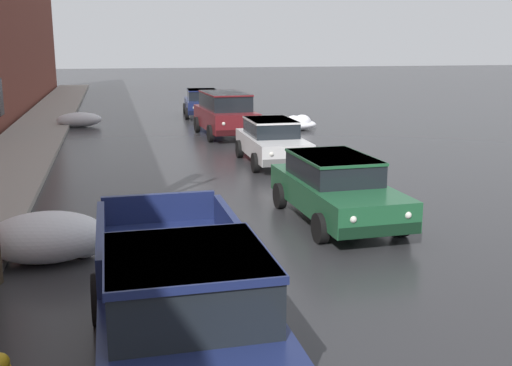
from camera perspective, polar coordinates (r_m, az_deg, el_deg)
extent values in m
cube|color=gray|center=(19.10, -22.78, 0.66)|extent=(2.58, 80.00, 0.15)
cube|color=black|center=(29.13, -22.82, 7.42)|extent=(0.08, 1.10, 1.60)
ellipsoid|color=white|center=(29.76, -16.21, 5.71)|extent=(2.05, 0.93, 0.67)
ellipsoid|color=white|center=(29.90, -17.03, 5.45)|extent=(0.50, 0.42, 0.42)
ellipsoid|color=white|center=(27.58, 3.65, 5.47)|extent=(1.98, 1.24, 0.48)
ellipsoid|color=white|center=(27.42, 3.54, 5.63)|extent=(0.81, 0.67, 0.67)
ellipsoid|color=white|center=(27.52, 4.32, 5.67)|extent=(0.84, 0.70, 0.70)
ellipsoid|color=white|center=(11.44, -19.00, -4.81)|extent=(2.07, 1.33, 0.90)
ellipsoid|color=white|center=(11.50, -15.86, -5.43)|extent=(0.66, 0.55, 0.55)
cube|color=navy|center=(7.22, -7.10, -12.19)|extent=(1.85, 5.29, 0.76)
cube|color=black|center=(6.27, -6.46, -9.20)|extent=(1.60, 1.70, 0.64)
cube|color=navy|center=(6.17, -6.53, -6.79)|extent=(1.64, 1.75, 0.08)
cube|color=navy|center=(8.10, -2.07, -4.72)|extent=(0.12, 2.53, 0.44)
cube|color=navy|center=(7.95, -14.28, -5.46)|extent=(0.12, 2.53, 0.44)
cube|color=navy|center=(9.44, -9.06, -2.30)|extent=(1.71, 0.11, 0.44)
cylinder|color=black|center=(8.93, -2.27, -9.69)|extent=(0.23, 0.72, 0.72)
cylinder|color=black|center=(8.79, -14.37, -10.50)|extent=(0.23, 0.72, 0.72)
cube|color=#1E5633|center=(13.35, 7.52, -1.05)|extent=(1.82, 4.36, 0.60)
cube|color=black|center=(13.42, 7.24, 1.49)|extent=(1.52, 2.29, 0.52)
cube|color=#1E5633|center=(13.38, 7.26, 2.45)|extent=(1.56, 2.33, 0.06)
cube|color=black|center=(11.54, 11.46, -4.34)|extent=(1.67, 0.17, 0.22)
cube|color=black|center=(15.30, 4.51, 0.13)|extent=(1.67, 0.17, 0.22)
cylinder|color=black|center=(12.62, 13.45, -3.52)|extent=(0.20, 0.60, 0.60)
cylinder|color=black|center=(11.91, 6.03, -4.21)|extent=(0.20, 0.60, 0.60)
cylinder|color=black|center=(14.95, 8.63, -0.76)|extent=(0.20, 0.60, 0.60)
cylinder|color=black|center=(14.35, 2.24, -1.19)|extent=(0.20, 0.60, 0.60)
sphere|color=silver|center=(11.70, 14.02, -2.92)|extent=(0.14, 0.14, 0.14)
sphere|color=silver|center=(11.22, 9.05, -3.37)|extent=(0.14, 0.14, 0.14)
cube|color=silver|center=(19.67, 1.52, 3.55)|extent=(1.67, 4.08, 0.60)
cube|color=black|center=(19.78, 1.39, 5.25)|extent=(1.42, 2.13, 0.52)
cube|color=silver|center=(19.75, 1.39, 5.91)|extent=(1.45, 2.17, 0.06)
cube|color=slate|center=(17.82, 3.06, 1.97)|extent=(1.59, 0.14, 0.22)
cube|color=slate|center=(21.60, 0.24, 3.91)|extent=(1.59, 0.14, 0.22)
cylinder|color=black|center=(18.75, 4.91, 2.12)|extent=(0.19, 0.60, 0.60)
cylinder|color=black|center=(18.33, -0.05, 1.91)|extent=(0.19, 0.60, 0.60)
cylinder|color=black|center=(21.13, 2.87, 3.37)|extent=(0.19, 0.60, 0.60)
cylinder|color=black|center=(20.75, -1.56, 3.20)|extent=(0.19, 0.60, 0.60)
sphere|color=silver|center=(17.89, 4.72, 2.84)|extent=(0.14, 0.14, 0.14)
sphere|color=silver|center=(17.61, 1.45, 2.72)|extent=(0.14, 0.14, 0.14)
cube|color=maroon|center=(25.68, -2.90, 6.05)|extent=(2.04, 4.66, 0.80)
cube|color=black|center=(25.64, -2.94, 7.70)|extent=(1.72, 3.27, 0.68)
cube|color=maroon|center=(25.62, -2.95, 8.39)|extent=(1.76, 3.34, 0.06)
cube|color=black|center=(23.56, -1.64, 4.76)|extent=(1.80, 0.20, 0.22)
cube|color=black|center=(27.88, -3.94, 6.00)|extent=(1.80, 0.20, 0.22)
cylinder|color=black|center=(24.60, 0.00, 4.83)|extent=(0.21, 0.69, 0.68)
cylinder|color=black|center=(24.15, -4.29, 4.64)|extent=(0.21, 0.69, 0.68)
cylinder|color=black|center=(27.31, -1.64, 5.63)|extent=(0.21, 0.69, 0.68)
cylinder|color=black|center=(26.92, -5.53, 5.46)|extent=(0.21, 0.69, 0.68)
sphere|color=silver|center=(23.63, -0.23, 5.67)|extent=(0.14, 0.14, 0.14)
sphere|color=silver|center=(23.34, -3.06, 5.56)|extent=(0.14, 0.14, 0.14)
cube|color=navy|center=(32.86, -5.03, 7.27)|extent=(2.03, 4.21, 0.60)
cube|color=black|center=(33.01, -5.08, 8.27)|extent=(1.64, 2.23, 0.52)
cube|color=navy|center=(32.99, -5.09, 8.66)|extent=(1.68, 2.28, 0.06)
cube|color=black|center=(30.89, -4.76, 6.58)|extent=(1.70, 0.25, 0.22)
cube|color=black|center=(34.86, -5.27, 7.28)|extent=(1.70, 0.25, 0.22)
cylinder|color=black|center=(31.71, -3.25, 6.55)|extent=(0.22, 0.61, 0.60)
cylinder|color=black|center=(31.58, -6.47, 6.46)|extent=(0.22, 0.61, 0.60)
cylinder|color=black|center=(34.22, -3.69, 7.01)|extent=(0.22, 0.61, 0.60)
cylinder|color=black|center=(34.10, -6.68, 6.92)|extent=(0.22, 0.61, 0.60)
sphere|color=silver|center=(30.89, -3.71, 7.08)|extent=(0.14, 0.14, 0.14)
sphere|color=silver|center=(30.80, -5.81, 7.03)|extent=(0.14, 0.14, 0.14)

